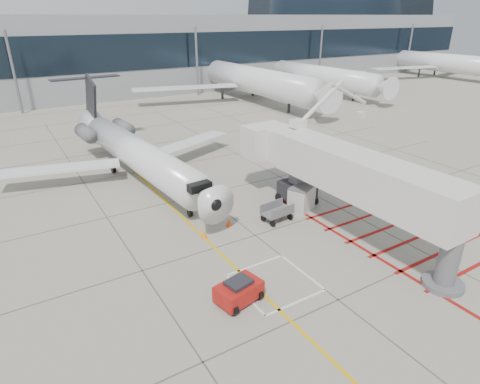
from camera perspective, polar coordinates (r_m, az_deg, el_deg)
ground_plane at (r=24.93m, az=7.32°, el=-10.06°), size 260.00×260.00×0.00m
regional_jet at (r=34.89m, az=-13.16°, el=6.76°), size 26.20×31.94×7.91m
jet_bridge at (r=27.00m, az=16.72°, el=1.09°), size 9.44×19.38×7.69m
pushback_tug at (r=21.48m, az=-0.19°, el=-13.82°), size 2.63×1.94×1.39m
baggage_cart at (r=29.35m, az=5.28°, el=-2.87°), size 2.29×1.57×1.37m
ground_power_unit at (r=31.32m, az=8.90°, el=-0.73°), size 2.80×2.29×1.92m
cone_nose at (r=27.32m, az=-5.10°, el=-6.01°), size 0.39×0.39×0.54m
cone_side at (r=28.71m, az=-1.58°, el=-4.32°), size 0.41×0.41×0.56m
terminal_building at (r=89.27m, az=-17.04°, el=18.45°), size 180.00×28.00×14.00m
terminal_glass_band at (r=75.76m, az=-14.11°, el=18.73°), size 180.00×0.10×6.00m
terminal_dome at (r=119.69m, az=13.89°, el=23.26°), size 40.00×28.00×28.00m
bg_aircraft_c at (r=73.32m, az=0.61°, el=18.09°), size 39.19×43.55×13.06m
bg_aircraft_d at (r=82.72m, az=10.30°, el=17.79°), size 34.06×37.85×11.35m
bg_aircraft_e at (r=112.58m, az=26.43°, el=17.62°), size 37.40×41.56×12.47m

